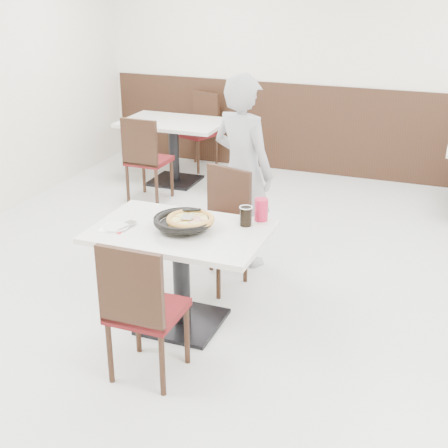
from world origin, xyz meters
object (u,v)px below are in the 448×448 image
(chair_far, at_px, (214,230))
(pizza, at_px, (190,222))
(side_plate, at_px, (116,227))
(bg_table_left, at_px, (174,152))
(pizza_pan, at_px, (183,224))
(red_cup, at_px, (261,210))
(main_table, at_px, (181,278))
(chair_near, at_px, (147,307))
(bg_chair_left_near, at_px, (149,158))
(diner_person, at_px, (243,171))
(cola_glass, at_px, (246,217))
(bg_chair_left_far, at_px, (196,132))

(chair_far, bearing_deg, pizza, 114.00)
(side_plate, distance_m, bg_table_left, 3.27)
(pizza_pan, xyz_separation_m, side_plate, (-0.44, -0.15, -0.03))
(pizza_pan, distance_m, side_plate, 0.47)
(pizza, height_order, red_cup, red_cup)
(side_plate, bearing_deg, main_table, 19.02)
(main_table, relative_size, chair_near, 1.26)
(bg_table_left, distance_m, bg_chair_left_near, 0.66)
(pizza, bearing_deg, diner_person, 91.32)
(diner_person, bearing_deg, chair_near, 111.36)
(bg_chair_left_near, bearing_deg, chair_near, -61.10)
(main_table, height_order, chair_far, chair_far)
(chair_near, relative_size, red_cup, 5.94)
(chair_far, distance_m, red_cup, 0.67)
(red_cup, distance_m, bg_chair_left_near, 2.73)
(pizza_pan, bearing_deg, bg_chair_left_near, 122.52)
(main_table, bearing_deg, bg_chair_left_near, 122.05)
(pizza, bearing_deg, bg_chair_left_near, 123.54)
(diner_person, bearing_deg, bg_table_left, -28.78)
(chair_far, distance_m, pizza_pan, 0.74)
(red_cup, xyz_separation_m, diner_person, (-0.42, 0.82, -0.01))
(red_cup, bearing_deg, diner_person, 117.51)
(pizza, bearing_deg, cola_glass, 32.43)
(red_cup, relative_size, diner_person, 0.10)
(chair_near, height_order, pizza, chair_near)
(side_plate, bearing_deg, cola_glass, 24.48)
(main_table, height_order, diner_person, diner_person)
(bg_table_left, bearing_deg, red_cup, -53.52)
(pizza_pan, xyz_separation_m, bg_chair_left_near, (-1.45, 2.28, -0.32))
(main_table, xyz_separation_m, pizza_pan, (0.02, 0.00, 0.42))
(pizza, relative_size, bg_chair_left_far, 0.33)
(chair_near, relative_size, pizza_pan, 2.90)
(chair_near, height_order, diner_person, diner_person)
(bg_chair_left_far, bearing_deg, red_cup, 137.87)
(main_table, relative_size, red_cup, 7.50)
(cola_glass, xyz_separation_m, bg_chair_left_far, (-1.81, 3.34, -0.34))
(pizza_pan, bearing_deg, pizza, 18.19)
(pizza, xyz_separation_m, bg_table_left, (-1.51, 2.92, -0.44))
(chair_near, distance_m, diner_person, 1.82)
(red_cup, bearing_deg, pizza, -139.50)
(side_plate, relative_size, bg_chair_left_near, 0.18)
(cola_glass, bearing_deg, pizza_pan, -149.17)
(pizza, bearing_deg, bg_chair_left_far, 112.73)
(bg_table_left, xyz_separation_m, bg_chair_left_far, (0.02, 0.63, 0.10))
(main_table, height_order, cola_glass, cola_glass)
(diner_person, bearing_deg, pizza, 112.49)
(pizza_pan, height_order, bg_table_left, pizza_pan)
(pizza, distance_m, cola_glass, 0.39)
(pizza_pan, bearing_deg, cola_glass, 30.83)
(diner_person, relative_size, bg_chair_left_near, 1.73)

